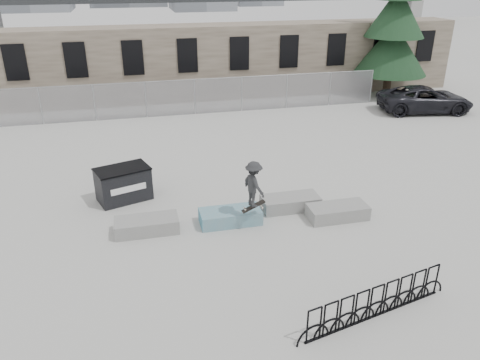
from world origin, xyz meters
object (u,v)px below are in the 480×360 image
planter_center_right (290,202)px  spruce_tree (395,20)px  suv (425,99)px  planter_center_left (230,216)px  planter_offset (337,211)px  skateboarder (254,184)px  dumpster (123,184)px  bike_rack (376,302)px  planter_far_left (147,225)px

planter_center_right → spruce_tree: 18.59m
spruce_tree → suv: size_ratio=2.16×
planter_center_left → planter_offset: size_ratio=1.00×
planter_offset → skateboarder: (-2.93, -0.01, 1.32)m
dumpster → bike_rack: (5.80, -7.86, -0.18)m
planter_offset → bike_rack: 4.90m
dumpster → suv: suv is taller
planter_far_left → suv: (16.52, 10.14, 0.49)m
dumpster → skateboarder: (4.02, -3.11, 0.96)m
planter_far_left → dumpster: size_ratio=0.94×
planter_offset → suv: size_ratio=0.38×
planter_far_left → bike_rack: (5.14, -5.34, 0.19)m
planter_far_left → spruce_tree: bearing=41.1°
planter_far_left → spruce_tree: size_ratio=0.17×
planter_offset → skateboarder: size_ratio=1.20×
planter_offset → spruce_tree: spruce_tree is taller
planter_far_left → planter_offset: same height
planter_far_left → skateboarder: bearing=-10.0°
planter_far_left → bike_rack: size_ratio=0.46×
planter_far_left → suv: suv is taller
planter_center_left → dumpster: dumpster is taller
planter_center_left → planter_offset: same height
planter_center_left → spruce_tree: (13.75, 14.39, 4.46)m
planter_center_left → dumpster: size_ratio=0.94×
suv → skateboarder: skateboarder is taller
planter_center_left → spruce_tree: 20.40m
planter_offset → spruce_tree: (10.17, 14.91, 4.46)m
bike_rack → spruce_tree: spruce_tree is taller
planter_far_left → planter_center_right: bearing=5.0°
planter_offset → skateboarder: skateboarder is taller
planter_far_left → suv: size_ratio=0.38×
planter_center_right → bike_rack: (0.18, -5.77, 0.19)m
planter_center_left → planter_center_right: same height
dumpster → bike_rack: 9.77m
planter_center_right → dumpster: (-5.62, 2.09, 0.37)m
bike_rack → spruce_tree: 23.10m
planter_offset → bike_rack: bike_rack is taller
planter_center_right → skateboarder: 2.32m
suv → planter_center_right: bearing=140.2°
planter_center_right → planter_center_left: bearing=-167.7°
planter_center_left → dumpster: (-3.38, 2.58, 0.37)m
skateboarder → bike_rack: bearing=-179.0°
skateboarder → planter_far_left: bearing=60.5°
planter_far_left → planter_offset: (6.29, -0.58, 0.00)m
planter_center_left → spruce_tree: size_ratio=0.17×
planter_far_left → skateboarder: size_ratio=1.20×
planter_center_right → dumpster: dumpster is taller
planter_center_left → spruce_tree: spruce_tree is taller
planter_far_left → dumpster: (-0.66, 2.52, 0.37)m
planter_center_right → dumpster: size_ratio=0.94×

